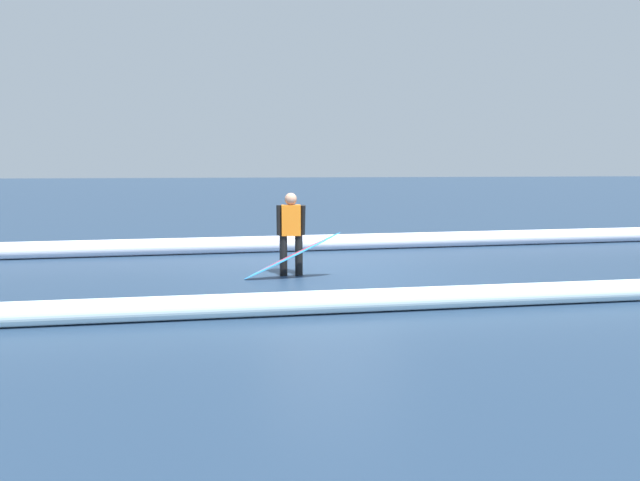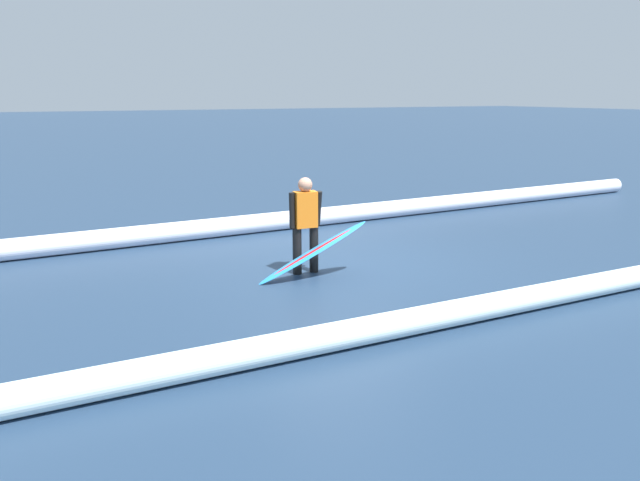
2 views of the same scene
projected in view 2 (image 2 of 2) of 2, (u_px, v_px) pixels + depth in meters
name	position (u px, v px, depth m)	size (l,w,h in m)	color
ground_plane	(344.00, 263.00, 9.77)	(188.96, 188.96, 0.00)	#21354E
surfer	(305.00, 220.00, 9.05)	(0.52, 0.23, 1.50)	black
surfboard	(313.00, 252.00, 8.87)	(1.75, 0.48, 0.85)	#268CE5
wave_crest_foreground	(284.00, 220.00, 12.17)	(0.37, 0.37, 20.79)	white
wave_crest_midground	(480.00, 308.00, 7.29)	(0.32, 0.32, 21.32)	white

